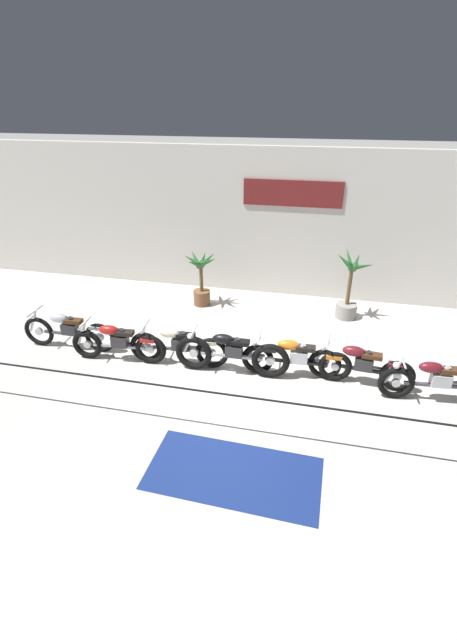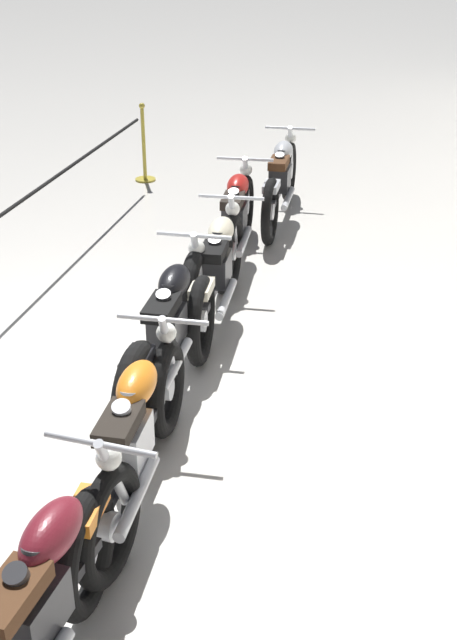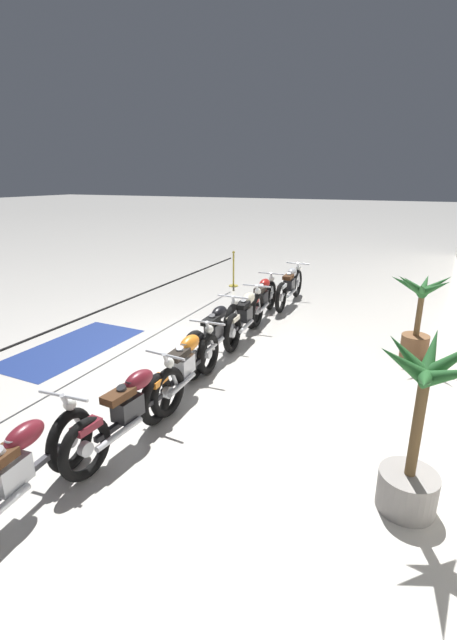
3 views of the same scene
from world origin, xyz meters
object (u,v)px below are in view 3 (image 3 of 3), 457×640
object	(u,v)px
motorcycle_cream_2	(246,316)
motorcycle_maroon_5	(131,409)
motorcycle_maroon_6	(16,474)
potted_palm_left_of_row	(419,314)
potted_palm_right_of_row	(416,442)
motorcycle_orange_4	(185,367)
floor_banner	(72,348)
motorcycle_red_1	(262,299)
motorcycle_silver_0	(290,286)
stanchion_far_left	(163,292)
motorcycle_black_3	(216,334)

from	to	relation	value
motorcycle_cream_2	motorcycle_maroon_5	xyz separation A→B (m)	(3.90, 0.10, -0.01)
motorcycle_maroon_6	potted_palm_left_of_row	xyz separation A→B (m)	(-5.67, 3.30, 0.35)
potted_palm_left_of_row	potted_palm_right_of_row	xyz separation A→B (m)	(4.06, 0.08, -0.06)
motorcycle_maroon_5	motorcycle_maroon_6	world-z (taller)	motorcycle_maroon_6
motorcycle_maroon_6	potted_palm_left_of_row	bearing A→B (deg)	149.81
motorcycle_maroon_5	potted_palm_right_of_row	world-z (taller)	potted_palm_right_of_row
motorcycle_orange_4	floor_banner	bearing A→B (deg)	-103.98
motorcycle_red_1	motorcycle_maroon_6	distance (m)	6.68
motorcycle_cream_2	motorcycle_orange_4	world-z (taller)	motorcycle_cream_2
motorcycle_maroon_6	floor_banner	distance (m)	4.39
motorcycle_silver_0	stanchion_far_left	world-z (taller)	stanchion_far_left
potted_palm_right_of_row	motorcycle_orange_4	bearing A→B (deg)	-109.93
motorcycle_cream_2	potted_palm_right_of_row	distance (m)	4.91
motorcycle_black_3	potted_palm_left_of_row	xyz separation A→B (m)	(-1.57, 3.21, 0.33)
floor_banner	motorcycle_maroon_5	bearing A→B (deg)	56.83
motorcycle_orange_4	motorcycle_maroon_5	size ratio (longest dim) A/B	1.08
motorcycle_maroon_6	stanchion_far_left	size ratio (longest dim) A/B	0.21
floor_banner	potted_palm_left_of_row	bearing A→B (deg)	112.04
potted_palm_right_of_row	floor_banner	size ratio (longest dim) A/B	0.68
motorcycle_orange_4	motorcycle_maroon_6	distance (m)	2.75
motorcycle_cream_2	stanchion_far_left	size ratio (longest dim) A/B	0.22
potted_palm_right_of_row	stanchion_far_left	size ratio (longest dim) A/B	0.18
motorcycle_cream_2	motorcycle_maroon_6	xyz separation A→B (m)	(5.32, -0.16, -0.01)
motorcycle_cream_2	motorcycle_maroon_6	size ratio (longest dim) A/B	1.01
motorcycle_orange_4	motorcycle_maroon_6	size ratio (longest dim) A/B	1.04
motorcycle_red_1	potted_palm_left_of_row	xyz separation A→B (m)	(1.02, 3.27, 0.36)
motorcycle_red_1	potted_palm_right_of_row	bearing A→B (deg)	33.41
potted_palm_left_of_row	motorcycle_red_1	bearing A→B (deg)	-107.27
motorcycle_black_3	motorcycle_maroon_5	bearing A→B (deg)	3.80
motorcycle_orange_4	stanchion_far_left	size ratio (longest dim) A/B	0.22
motorcycle_orange_4	potted_palm_right_of_row	size ratio (longest dim) A/B	1.23
motorcycle_orange_4	potted_palm_left_of_row	xyz separation A→B (m)	(-2.93, 3.05, 0.36)
potted_palm_right_of_row	motorcycle_silver_0	bearing A→B (deg)	-154.29
motorcycle_black_3	motorcycle_maroon_5	distance (m)	2.68
motorcycle_silver_0	motorcycle_orange_4	xyz separation A→B (m)	(5.32, -0.01, -0.03)
motorcycle_red_1	motorcycle_cream_2	xyz separation A→B (m)	(1.37, 0.14, 0.02)
motorcycle_maroon_5	motorcycle_black_3	bearing A→B (deg)	-176.20
motorcycle_orange_4	motorcycle_black_3	bearing A→B (deg)	-173.13
motorcycle_silver_0	floor_banner	size ratio (longest dim) A/B	0.84
motorcycle_silver_0	motorcycle_maroon_6	world-z (taller)	motorcycle_silver_0
motorcycle_maroon_5	floor_banner	distance (m)	3.60
motorcycle_maroon_6	motorcycle_black_3	bearing A→B (deg)	178.79
motorcycle_cream_2	motorcycle_orange_4	distance (m)	2.58
motorcycle_maroon_5	potted_palm_right_of_row	bearing A→B (deg)	93.45
motorcycle_maroon_6	floor_banner	world-z (taller)	motorcycle_maroon_6
motorcycle_orange_4	motorcycle_silver_0	bearing A→B (deg)	179.85
motorcycle_orange_4	motorcycle_maroon_5	bearing A→B (deg)	0.61
potted_palm_right_of_row	floor_banner	world-z (taller)	potted_palm_right_of_row
motorcycle_orange_4	motorcycle_maroon_5	distance (m)	1.32
motorcycle_orange_4	floor_banner	distance (m)	3.04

